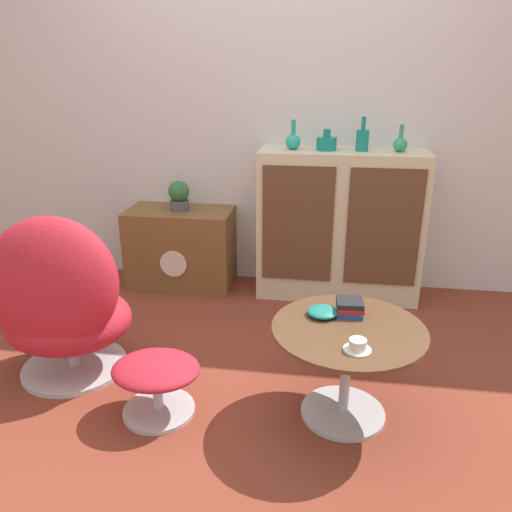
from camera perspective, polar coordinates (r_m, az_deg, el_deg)
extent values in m
plane|color=brown|center=(2.51, -2.18, -14.81)|extent=(12.00, 12.00, 0.00)
cube|color=silver|center=(3.41, 1.96, 18.15)|extent=(6.40, 0.06, 2.60)
cube|color=beige|center=(3.32, 9.49, 3.49)|extent=(1.05, 0.36, 0.97)
cube|color=brown|center=(3.13, 4.76, 3.57)|extent=(0.44, 0.01, 0.74)
cube|color=brown|center=(3.15, 14.36, 3.05)|extent=(0.44, 0.01, 0.74)
cube|color=brown|center=(3.52, -8.53, 0.93)|extent=(0.72, 0.38, 0.55)
cylinder|color=beige|center=(3.36, -9.44, -0.90)|extent=(0.18, 0.01, 0.18)
cylinder|color=#B7B7BC|center=(2.80, -19.96, -11.73)|extent=(0.52, 0.52, 0.02)
cylinder|color=#B7B7BC|center=(2.77, -20.13, -10.56)|extent=(0.06, 0.06, 0.11)
ellipsoid|color=#B21E2D|center=(2.67, -20.66, -6.83)|extent=(0.68, 0.60, 0.30)
ellipsoid|color=#B21E2D|center=(2.47, -22.35, -2.96)|extent=(0.67, 0.46, 0.67)
cylinder|color=#B7B7BC|center=(2.40, -11.01, -16.88)|extent=(0.32, 0.32, 0.02)
cylinder|color=#B7B7BC|center=(2.34, -11.17, -15.14)|extent=(0.04, 0.04, 0.16)
ellipsoid|color=#B21E2D|center=(2.27, -11.39, -12.60)|extent=(0.39, 0.33, 0.09)
cylinder|color=#B7B7BC|center=(2.37, 9.87, -17.17)|extent=(0.37, 0.37, 0.02)
cylinder|color=#B7B7BC|center=(2.25, 10.20, -12.93)|extent=(0.04, 0.04, 0.40)
cylinder|color=brown|center=(2.14, 10.56, -8.25)|extent=(0.65, 0.65, 0.02)
ellipsoid|color=teal|center=(3.21, 4.26, 12.89)|extent=(0.09, 0.09, 0.09)
cylinder|color=teal|center=(3.20, 4.30, 14.46)|extent=(0.03, 0.03, 0.09)
cylinder|color=#147A75|center=(3.21, 8.05, 12.60)|extent=(0.13, 0.13, 0.08)
cylinder|color=#147A75|center=(3.20, 8.11, 13.75)|extent=(0.04, 0.04, 0.05)
cylinder|color=#147A75|center=(3.21, 12.05, 12.79)|extent=(0.08, 0.08, 0.13)
cylinder|color=#147A75|center=(3.20, 12.19, 14.62)|extent=(0.03, 0.03, 0.08)
ellipsoid|color=#2D8E6B|center=(3.23, 16.15, 12.12)|extent=(0.09, 0.09, 0.09)
cylinder|color=#2D8E6B|center=(3.22, 16.29, 13.50)|extent=(0.03, 0.03, 0.08)
cylinder|color=#4C4C51|center=(3.43, -8.73, 5.78)|extent=(0.13, 0.13, 0.07)
sphere|color=#2D6638|center=(3.41, -8.82, 7.32)|extent=(0.14, 0.14, 0.14)
cylinder|color=silver|center=(1.99, 11.50, -10.44)|extent=(0.11, 0.11, 0.01)
cylinder|color=silver|center=(1.98, 11.54, -9.93)|extent=(0.07, 0.07, 0.05)
cube|color=#1E478C|center=(2.25, 10.68, -6.26)|extent=(0.12, 0.12, 0.02)
cube|color=red|center=(2.24, 10.68, -5.76)|extent=(0.12, 0.12, 0.02)
cube|color=black|center=(2.23, 10.69, -5.26)|extent=(0.12, 0.12, 0.02)
ellipsoid|color=#1E7A70|center=(2.21, 7.61, -6.32)|extent=(0.14, 0.14, 0.04)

